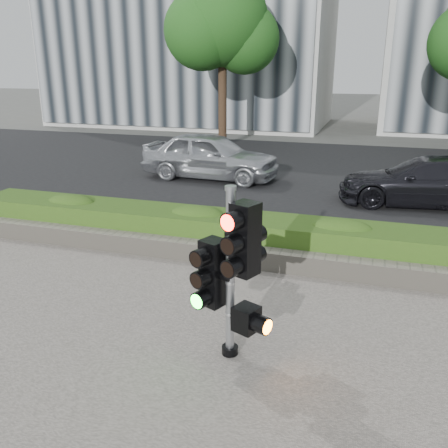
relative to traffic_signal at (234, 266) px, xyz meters
The scene contains 9 objects.
ground 1.50m from the traffic_signal, 123.62° to the left, with size 120.00×120.00×0.00m, color #51514C.
road 10.83m from the traffic_signal, 92.66° to the left, with size 60.00×13.00×0.02m, color black.
curb 4.09m from the traffic_signal, 97.29° to the left, with size 60.00×0.25×0.12m, color gray.
stone_wall 2.87m from the traffic_signal, 100.66° to the left, with size 12.00×0.32×0.34m, color gray.
hedge 3.44m from the traffic_signal, 98.60° to the left, with size 12.00×1.00×0.68m, color olive.
tree_left 16.56m from the traffic_signal, 108.14° to the left, with size 4.61×4.03×7.34m.
traffic_signal is the anchor object (origin of this frame).
car_silver 9.58m from the traffic_signal, 110.72° to the left, with size 1.70×4.23×1.44m, color #BABDC2.
car_dark 8.25m from the traffic_signal, 70.56° to the left, with size 1.71×4.21×1.22m, color black.
Camera 1 is at (1.89, -5.55, 3.36)m, focal length 38.00 mm.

